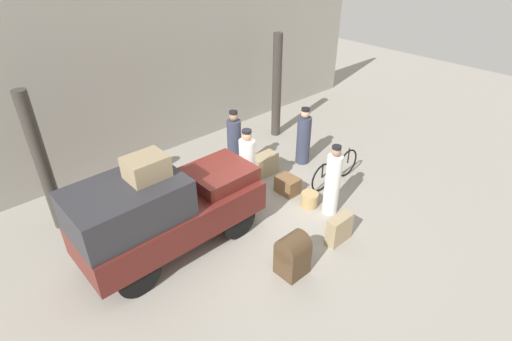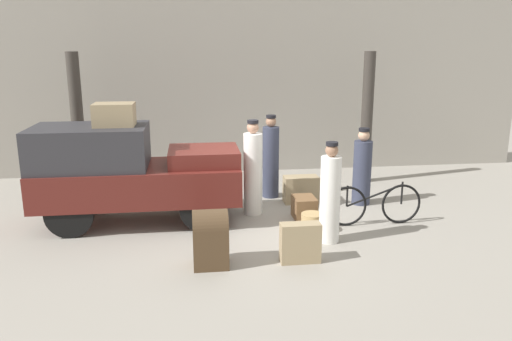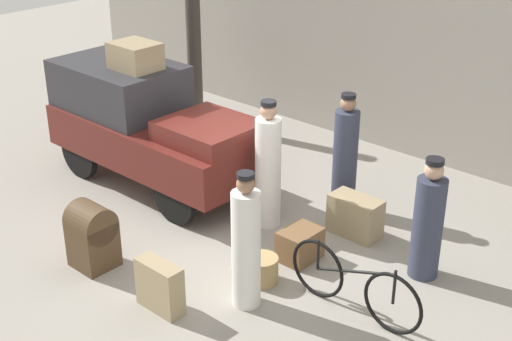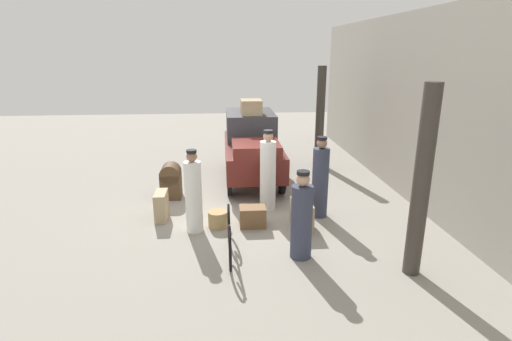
{
  "view_description": "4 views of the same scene",
  "coord_description": "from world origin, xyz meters",
  "px_view_note": "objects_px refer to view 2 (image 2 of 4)",
  "views": [
    {
      "loc": [
        -5.01,
        -5.49,
        5.7
      ],
      "look_at": [
        0.2,
        0.2,
        0.95
      ],
      "focal_mm": 28.0,
      "sensor_mm": 36.0,
      "label": 1
    },
    {
      "loc": [
        -1.02,
        -8.94,
        3.23
      ],
      "look_at": [
        0.2,
        0.2,
        0.95
      ],
      "focal_mm": 35.0,
      "sensor_mm": 36.0,
      "label": 2
    },
    {
      "loc": [
        6.13,
        -6.34,
        5.07
      ],
      "look_at": [
        0.2,
        0.2,
        0.95
      ],
      "focal_mm": 50.0,
      "sensor_mm": 36.0,
      "label": 3
    },
    {
      "loc": [
        8.92,
        -0.54,
        3.58
      ],
      "look_at": [
        0.2,
        0.2,
        0.95
      ],
      "focal_mm": 28.0,
      "sensor_mm": 36.0,
      "label": 4
    }
  ],
  "objects_px": {
    "porter_standing_middle": "(253,171)",
    "trunk_on_truck_roof": "(114,115)",
    "trunk_wicker_pale": "(304,208)",
    "bicycle": "(374,205)",
    "trunk_barrel_dark": "(210,237)",
    "wicker_basket": "(312,223)",
    "suitcase_small_leather": "(301,189)",
    "trunk_large_brown": "(300,243)",
    "conductor_in_dark_uniform": "(362,170)",
    "porter_with_bicycle": "(330,197)",
    "porter_lifting_near_truck": "(271,160)",
    "truck": "(128,170)"
  },
  "relations": [
    {
      "from": "trunk_barrel_dark",
      "to": "porter_lifting_near_truck",
      "type": "bearing_deg",
      "value": 66.84
    },
    {
      "from": "wicker_basket",
      "to": "conductor_in_dark_uniform",
      "type": "height_order",
      "value": "conductor_in_dark_uniform"
    },
    {
      "from": "truck",
      "to": "suitcase_small_leather",
      "type": "distance_m",
      "value": 3.63
    },
    {
      "from": "suitcase_small_leather",
      "to": "trunk_large_brown",
      "type": "bearing_deg",
      "value": -102.79
    },
    {
      "from": "truck",
      "to": "wicker_basket",
      "type": "relative_size",
      "value": 9.08
    },
    {
      "from": "trunk_wicker_pale",
      "to": "trunk_barrel_dark",
      "type": "distance_m",
      "value": 2.7
    },
    {
      "from": "bicycle",
      "to": "trunk_on_truck_roof",
      "type": "height_order",
      "value": "trunk_on_truck_roof"
    },
    {
      "from": "porter_standing_middle",
      "to": "trunk_barrel_dark",
      "type": "xyz_separation_m",
      "value": [
        -0.94,
        -2.35,
        -0.41
      ]
    },
    {
      "from": "wicker_basket",
      "to": "suitcase_small_leather",
      "type": "bearing_deg",
      "value": 84.22
    },
    {
      "from": "truck",
      "to": "trunk_wicker_pale",
      "type": "relative_size",
      "value": 6.77
    },
    {
      "from": "bicycle",
      "to": "porter_with_bicycle",
      "type": "xyz_separation_m",
      "value": [
        -1.05,
        -0.69,
        0.41
      ]
    },
    {
      "from": "porter_standing_middle",
      "to": "suitcase_small_leather",
      "type": "relative_size",
      "value": 2.57
    },
    {
      "from": "bicycle",
      "to": "conductor_in_dark_uniform",
      "type": "height_order",
      "value": "conductor_in_dark_uniform"
    },
    {
      "from": "bicycle",
      "to": "wicker_basket",
      "type": "xyz_separation_m",
      "value": [
        -1.22,
        -0.22,
        -0.22
      ]
    },
    {
      "from": "porter_standing_middle",
      "to": "suitcase_small_leather",
      "type": "xyz_separation_m",
      "value": [
        1.11,
        0.59,
        -0.58
      ]
    },
    {
      "from": "trunk_wicker_pale",
      "to": "trunk_on_truck_roof",
      "type": "height_order",
      "value": "trunk_on_truck_roof"
    },
    {
      "from": "trunk_wicker_pale",
      "to": "trunk_large_brown",
      "type": "relative_size",
      "value": 0.88
    },
    {
      "from": "porter_standing_middle",
      "to": "trunk_wicker_pale",
      "type": "xyz_separation_m",
      "value": [
        0.94,
        -0.43,
        -0.66
      ]
    },
    {
      "from": "trunk_on_truck_roof",
      "to": "conductor_in_dark_uniform",
      "type": "bearing_deg",
      "value": 6.2
    },
    {
      "from": "bicycle",
      "to": "trunk_barrel_dark",
      "type": "height_order",
      "value": "trunk_barrel_dark"
    },
    {
      "from": "truck",
      "to": "bicycle",
      "type": "distance_m",
      "value": 4.62
    },
    {
      "from": "wicker_basket",
      "to": "trunk_large_brown",
      "type": "xyz_separation_m",
      "value": [
        -0.5,
        -1.24,
        0.14
      ]
    },
    {
      "from": "porter_standing_middle",
      "to": "porter_lifting_near_truck",
      "type": "bearing_deg",
      "value": 64.23
    },
    {
      "from": "porter_lifting_near_truck",
      "to": "conductor_in_dark_uniform",
      "type": "height_order",
      "value": "porter_lifting_near_truck"
    },
    {
      "from": "bicycle",
      "to": "porter_with_bicycle",
      "type": "bearing_deg",
      "value": -146.64
    },
    {
      "from": "porter_with_bicycle",
      "to": "suitcase_small_leather",
      "type": "relative_size",
      "value": 2.36
    },
    {
      "from": "wicker_basket",
      "to": "suitcase_small_leather",
      "type": "height_order",
      "value": "suitcase_small_leather"
    },
    {
      "from": "bicycle",
      "to": "porter_with_bicycle",
      "type": "height_order",
      "value": "porter_with_bicycle"
    },
    {
      "from": "truck",
      "to": "trunk_large_brown",
      "type": "height_order",
      "value": "truck"
    },
    {
      "from": "trunk_barrel_dark",
      "to": "trunk_wicker_pale",
      "type": "bearing_deg",
      "value": 45.48
    },
    {
      "from": "bicycle",
      "to": "conductor_in_dark_uniform",
      "type": "relative_size",
      "value": 1.12
    },
    {
      "from": "wicker_basket",
      "to": "conductor_in_dark_uniform",
      "type": "relative_size",
      "value": 0.25
    },
    {
      "from": "bicycle",
      "to": "trunk_large_brown",
      "type": "distance_m",
      "value": 2.26
    },
    {
      "from": "porter_with_bicycle",
      "to": "conductor_in_dark_uniform",
      "type": "relative_size",
      "value": 1.07
    },
    {
      "from": "wicker_basket",
      "to": "trunk_on_truck_roof",
      "type": "xyz_separation_m",
      "value": [
        -3.47,
        0.97,
        1.88
      ]
    },
    {
      "from": "truck",
      "to": "conductor_in_dark_uniform",
      "type": "bearing_deg",
      "value": 6.44
    },
    {
      "from": "porter_lifting_near_truck",
      "to": "suitcase_small_leather",
      "type": "xyz_separation_m",
      "value": [
        0.57,
        -0.51,
        -0.56
      ]
    },
    {
      "from": "conductor_in_dark_uniform",
      "to": "bicycle",
      "type": "bearing_deg",
      "value": -98.67
    },
    {
      "from": "porter_lifting_near_truck",
      "to": "trunk_large_brown",
      "type": "relative_size",
      "value": 2.91
    },
    {
      "from": "porter_standing_middle",
      "to": "wicker_basket",
      "type": "bearing_deg",
      "value": -51.37
    },
    {
      "from": "porter_lifting_near_truck",
      "to": "bicycle",
      "type": "bearing_deg",
      "value": -51.57
    },
    {
      "from": "porter_lifting_near_truck",
      "to": "suitcase_small_leather",
      "type": "distance_m",
      "value": 0.95
    },
    {
      "from": "wicker_basket",
      "to": "conductor_in_dark_uniform",
      "type": "distance_m",
      "value": 2.14
    },
    {
      "from": "conductor_in_dark_uniform",
      "to": "suitcase_small_leather",
      "type": "bearing_deg",
      "value": 168.21
    },
    {
      "from": "suitcase_small_leather",
      "to": "trunk_wicker_pale",
      "type": "distance_m",
      "value": 1.04
    },
    {
      "from": "truck",
      "to": "trunk_on_truck_roof",
      "type": "xyz_separation_m",
      "value": [
        -0.18,
        0.0,
        1.04
      ]
    },
    {
      "from": "porter_standing_middle",
      "to": "trunk_on_truck_roof",
      "type": "bearing_deg",
      "value": -175.56
    },
    {
      "from": "porter_standing_middle",
      "to": "trunk_large_brown",
      "type": "distance_m",
      "value": 2.5
    },
    {
      "from": "trunk_on_truck_roof",
      "to": "trunk_wicker_pale",
      "type": "bearing_deg",
      "value": -3.8
    },
    {
      "from": "conductor_in_dark_uniform",
      "to": "porter_with_bicycle",
      "type": "bearing_deg",
      "value": -122.39
    }
  ]
}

